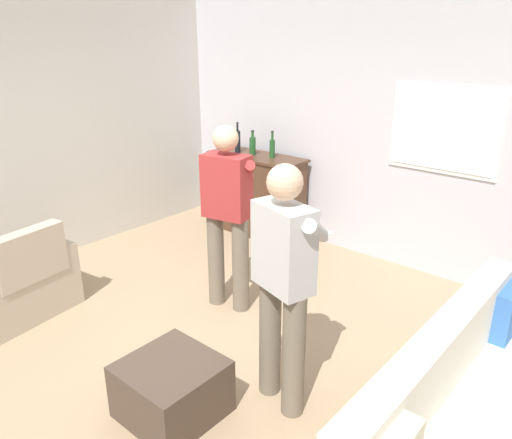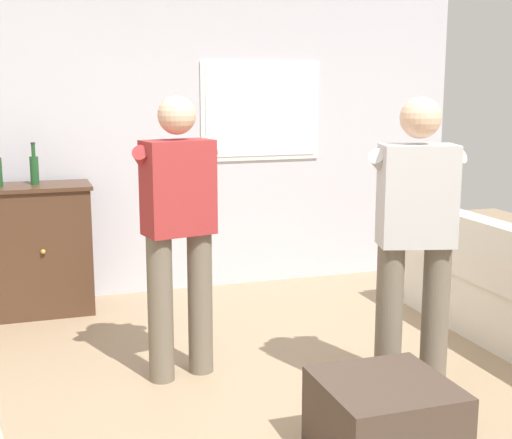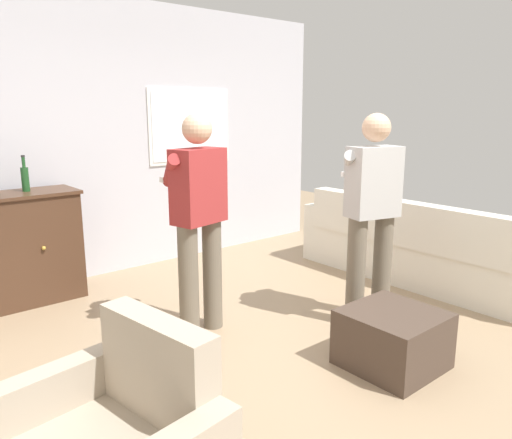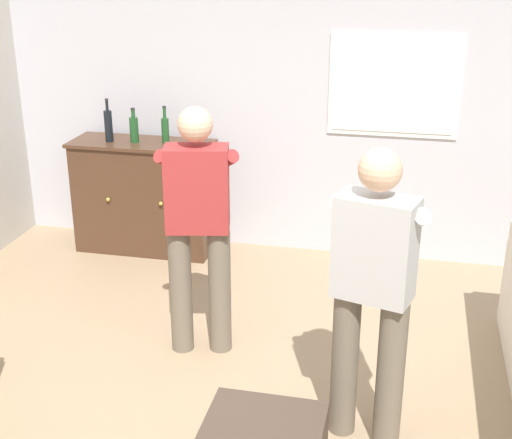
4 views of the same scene
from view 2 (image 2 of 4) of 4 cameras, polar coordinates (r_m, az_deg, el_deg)
ground at (r=3.89m, az=1.55°, el=-15.87°), size 10.40×10.40×0.00m
wall_back_with_window at (r=6.06m, az=-6.81°, el=7.46°), size 5.20×0.15×2.80m
sideboard_cabinet at (r=5.71m, az=-19.13°, el=-2.41°), size 1.24×0.49×1.00m
bottle_liquor_amber at (r=5.63m, az=-17.32°, el=3.92°), size 0.06×0.06×0.32m
ottoman at (r=3.52m, az=10.23°, el=-15.56°), size 0.59×0.59×0.39m
person_standing_left at (r=4.20m, az=-6.25°, el=-0.36°), size 0.55×0.51×1.68m
person_standing_right at (r=3.98m, az=12.60°, el=-1.20°), size 0.54×0.52×1.68m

